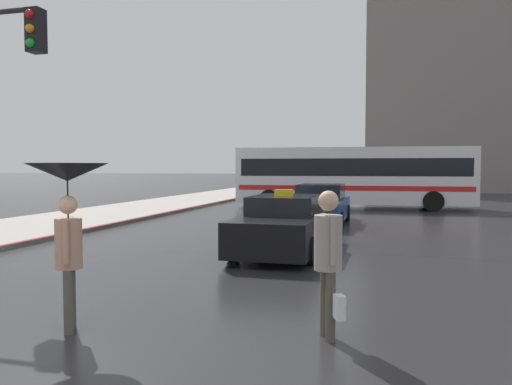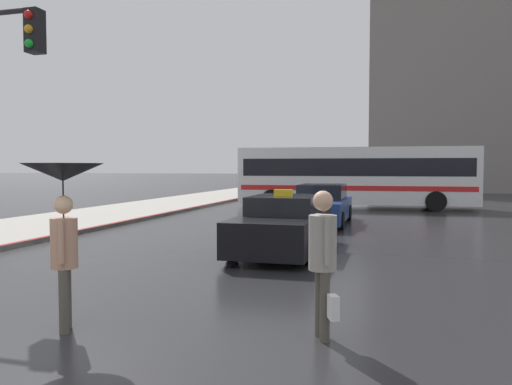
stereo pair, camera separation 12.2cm
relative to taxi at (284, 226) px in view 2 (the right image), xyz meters
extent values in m
cube|color=black|center=(0.00, -0.04, -0.10)|extent=(1.80, 4.50, 0.78)
cube|color=black|center=(0.00, 0.19, 0.51)|extent=(1.58, 2.02, 0.43)
cylinder|color=black|center=(0.85, -1.43, -0.35)|extent=(0.20, 0.60, 0.60)
cylinder|color=black|center=(-0.86, -1.43, -0.35)|extent=(0.20, 0.60, 0.60)
cylinder|color=black|center=(0.85, 1.36, -0.35)|extent=(0.20, 0.60, 0.60)
cylinder|color=black|center=(-0.85, 1.36, -0.35)|extent=(0.20, 0.60, 0.60)
cube|color=yellow|center=(0.00, -0.04, 0.80)|extent=(0.44, 0.16, 0.16)
cube|color=navy|center=(0.05, 6.30, -0.12)|extent=(1.80, 4.72, 0.74)
cube|color=black|center=(0.05, 6.54, 0.52)|extent=(1.58, 2.12, 0.54)
cylinder|color=black|center=(0.90, 4.84, -0.35)|extent=(0.20, 0.60, 0.60)
cylinder|color=black|center=(-0.81, 4.84, -0.35)|extent=(0.20, 0.60, 0.60)
cylinder|color=black|center=(0.90, 7.76, -0.35)|extent=(0.20, 0.60, 0.60)
cylinder|color=black|center=(-0.81, 7.76, -0.35)|extent=(0.20, 0.60, 0.60)
cube|color=silver|center=(0.69, 13.67, 1.00)|extent=(11.62, 3.00, 2.78)
cube|color=black|center=(0.69, 13.67, 1.42)|extent=(11.05, 3.00, 0.85)
cube|color=red|center=(0.69, 13.67, 0.42)|extent=(11.28, 3.01, 0.24)
cylinder|color=black|center=(-3.28, 12.30, -0.17)|extent=(0.97, 0.32, 0.96)
cylinder|color=black|center=(-3.39, 14.70, -0.17)|extent=(0.97, 0.32, 0.96)
cylinder|color=black|center=(4.49, 12.64, -0.17)|extent=(0.97, 0.32, 0.96)
cylinder|color=black|center=(4.38, 15.04, -0.17)|extent=(0.97, 0.32, 0.96)
cylinder|color=#4C473D|center=(-1.38, -6.55, -0.25)|extent=(0.16, 0.16, 0.80)
cylinder|color=#4C473D|center=(-1.48, -6.35, -0.25)|extent=(0.16, 0.16, 0.80)
cylinder|color=tan|center=(-1.43, -6.45, 0.47)|extent=(0.45, 0.45, 0.64)
sphere|color=#DBAD89|center=(-1.43, -6.45, 0.95)|extent=(0.23, 0.23, 0.23)
cylinder|color=tan|center=(-1.34, -6.63, 0.52)|extent=(0.09, 0.09, 0.54)
cylinder|color=tan|center=(-1.53, -6.27, 0.52)|extent=(0.09, 0.09, 0.54)
cone|color=black|center=(-1.43, -6.45, 1.36)|extent=(1.00, 1.00, 0.22)
cylinder|color=black|center=(-1.43, -6.45, 1.03)|extent=(0.02, 0.02, 0.68)
cube|color=white|center=(-1.61, -6.22, -0.21)|extent=(0.17, 0.21, 0.28)
cylinder|color=#4C473D|center=(1.71, -5.78, -0.23)|extent=(0.16, 0.16, 0.84)
cylinder|color=#4C473D|center=(1.80, -5.98, -0.23)|extent=(0.16, 0.16, 0.84)
cylinder|color=gray|center=(1.75, -5.88, 0.52)|extent=(0.44, 0.44, 0.66)
sphere|color=#DBAD89|center=(1.75, -5.88, 1.02)|extent=(0.24, 0.24, 0.24)
cylinder|color=gray|center=(1.67, -5.69, 0.57)|extent=(0.09, 0.09, 0.56)
cylinder|color=gray|center=(1.84, -6.07, 0.57)|extent=(0.09, 0.09, 0.56)
cube|color=white|center=(1.91, -6.12, -0.19)|extent=(0.16, 0.21, 0.28)
cube|color=black|center=(-3.87, -3.90, 3.93)|extent=(0.28, 0.28, 0.80)
sphere|color=red|center=(-3.87, -4.06, 4.19)|extent=(0.16, 0.16, 0.16)
sphere|color=orange|center=(-3.87, -4.06, 3.93)|extent=(0.16, 0.16, 0.16)
sphere|color=green|center=(-3.87, -4.06, 3.67)|extent=(0.16, 0.16, 0.16)
cube|color=gray|center=(7.32, 36.43, 11.55)|extent=(13.55, 11.30, 24.40)
camera|label=1|loc=(2.44, -11.85, 1.43)|focal=35.00mm
camera|label=2|loc=(2.56, -11.82, 1.43)|focal=35.00mm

